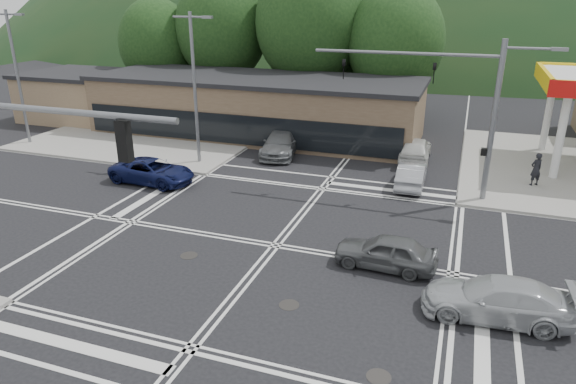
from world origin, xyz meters
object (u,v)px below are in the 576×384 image
(car_grey_center, at_px, (386,252))
(car_northbound, at_px, (281,143))
(car_silver_east, at_px, (497,299))
(car_blue_west, at_px, (152,171))
(pedestrian, at_px, (536,169))
(car_queue_b, at_px, (416,149))
(car_queue_a, at_px, (411,175))

(car_grey_center, height_order, car_northbound, car_northbound)
(car_grey_center, bearing_deg, car_northbound, -142.40)
(car_grey_center, xyz_separation_m, car_silver_east, (3.93, -2.13, 0.02))
(car_blue_west, bearing_deg, pedestrian, -69.81)
(car_silver_east, height_order, car_queue_b, car_queue_b)
(car_silver_east, bearing_deg, car_grey_center, -121.49)
(car_silver_east, relative_size, car_queue_b, 1.04)
(car_queue_b, xyz_separation_m, car_northbound, (-8.52, -1.46, -0.01))
(car_silver_east, bearing_deg, pedestrian, 167.50)
(car_queue_a, distance_m, car_queue_b, 4.82)
(car_blue_west, xyz_separation_m, car_silver_east, (17.81, -7.43, 0.01))
(car_northbound, bearing_deg, car_silver_east, -58.80)
(car_queue_b, bearing_deg, car_northbound, 8.31)
(car_grey_center, xyz_separation_m, pedestrian, (6.20, 11.51, 0.40))
(car_blue_west, bearing_deg, car_silver_east, -109.63)
(car_blue_west, distance_m, pedestrian, 21.03)
(car_blue_west, height_order, pedestrian, pedestrian)
(car_grey_center, distance_m, car_queue_b, 14.31)
(car_silver_east, height_order, pedestrian, pedestrian)
(car_northbound, height_order, pedestrian, pedestrian)
(car_silver_east, height_order, car_northbound, car_northbound)
(car_queue_b, bearing_deg, car_silver_east, 103.59)
(car_queue_a, distance_m, pedestrian, 6.67)
(car_silver_east, bearing_deg, car_blue_west, -115.65)
(car_silver_east, relative_size, pedestrian, 2.59)
(car_blue_west, height_order, car_northbound, car_northbound)
(car_blue_west, bearing_deg, car_grey_center, -107.87)
(car_grey_center, distance_m, car_northbound, 15.68)
(car_blue_west, distance_m, car_queue_b, 16.16)
(car_queue_a, bearing_deg, car_grey_center, 89.61)
(pedestrian, bearing_deg, car_northbound, -39.02)
(car_queue_b, distance_m, pedestrian, 7.24)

